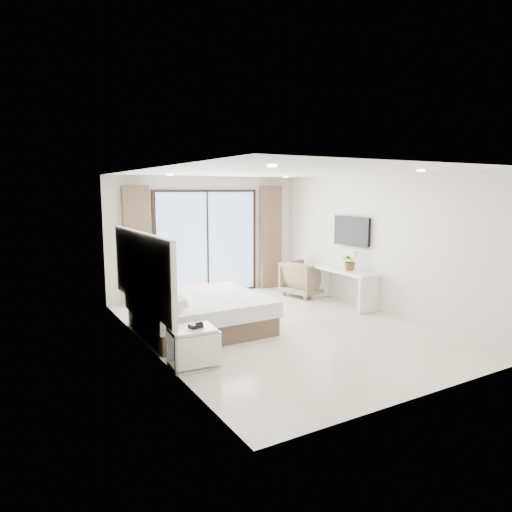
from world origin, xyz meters
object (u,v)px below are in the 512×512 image
object	(u,v)px
bed	(200,313)
armchair	(305,277)
nightstand	(192,347)
console_desk	(343,278)

from	to	relation	value
bed	armchair	distance (m)	3.35
nightstand	armchair	distance (m)	4.71
armchair	console_desk	bearing A→B (deg)	175.68
console_desk	bed	bearing A→B (deg)	-177.79
nightstand	console_desk	xyz separation A→B (m)	(4.05, 1.60, 0.29)
bed	nightstand	world-z (taller)	bed
bed	console_desk	bearing A→B (deg)	2.21
console_desk	nightstand	bearing A→B (deg)	-158.46
bed	console_desk	xyz separation A→B (m)	(3.31, 0.13, 0.26)
bed	armchair	xyz separation A→B (m)	(3.12, 1.23, 0.13)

